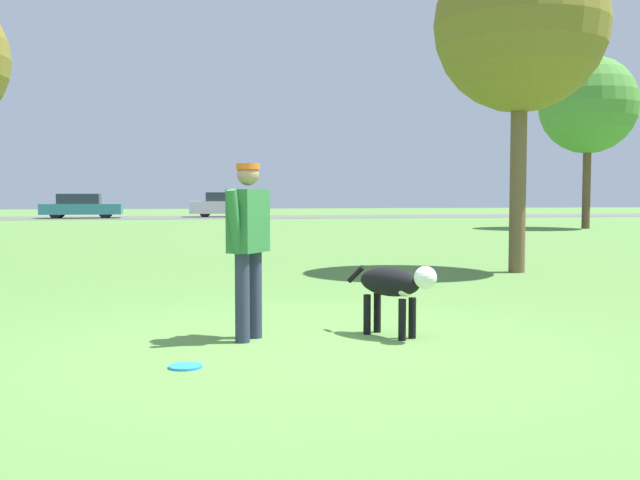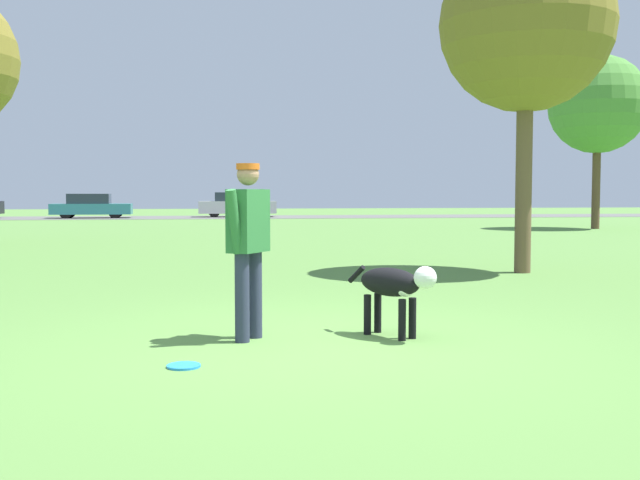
% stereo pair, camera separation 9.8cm
% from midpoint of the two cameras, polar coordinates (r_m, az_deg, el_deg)
% --- Properties ---
extents(ground_plane, '(120.00, 120.00, 0.00)m').
position_cam_midpoint_polar(ground_plane, '(6.59, -1.63, -8.01)').
color(ground_plane, '#56843D').
extents(far_road_strip, '(120.00, 6.00, 0.01)m').
position_cam_midpoint_polar(far_road_strip, '(42.23, -8.63, 1.72)').
color(far_road_strip, '#5B5B59').
rests_on(far_road_strip, ground_plane).
extents(person, '(0.45, 0.61, 1.59)m').
position_cam_midpoint_polar(person, '(6.73, -5.90, 0.26)').
color(person, '#2D334C').
rests_on(person, ground_plane).
extents(dog, '(0.70, 0.92, 0.68)m').
position_cam_midpoint_polar(dog, '(6.90, 5.29, -3.46)').
color(dog, black).
rests_on(dog, ground_plane).
extents(frisbee, '(0.26, 0.26, 0.02)m').
position_cam_midpoint_polar(frisbee, '(5.86, -10.69, -9.45)').
color(frisbee, '#268CE5').
rests_on(frisbee, ground_plane).
extents(tree_near_right, '(2.85, 2.85, 5.52)m').
position_cam_midpoint_polar(tree_near_right, '(13.22, 14.82, 15.43)').
color(tree_near_right, brown).
rests_on(tree_near_right, ground_plane).
extents(tree_far_right, '(3.64, 3.64, 6.47)m').
position_cam_midpoint_polar(tree_far_right, '(30.16, 19.67, 9.64)').
color(tree_far_right, brown).
rests_on(tree_far_right, ground_plane).
extents(parked_car_teal, '(4.23, 1.84, 1.32)m').
position_cam_midpoint_polar(parked_car_teal, '(42.21, -17.81, 2.46)').
color(parked_car_teal, teal).
rests_on(parked_car_teal, ground_plane).
extents(parked_car_silver, '(4.36, 1.78, 1.40)m').
position_cam_midpoint_polar(parked_car_silver, '(42.60, -7.12, 2.66)').
color(parked_car_silver, '#B7B7BC').
rests_on(parked_car_silver, ground_plane).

